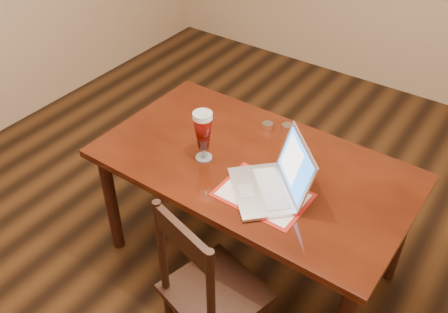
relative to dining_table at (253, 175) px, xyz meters
The scene contains 3 objects.
ground 0.67m from the dining_table, 145.28° to the right, with size 5.00×5.00×0.00m, color black.
dining_table is the anchor object (origin of this frame).
dining_chair 0.64m from the dining_table, 75.53° to the right, with size 0.50×0.48×0.97m.
Camera 1 is at (1.10, -1.60, 2.32)m, focal length 40.00 mm.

